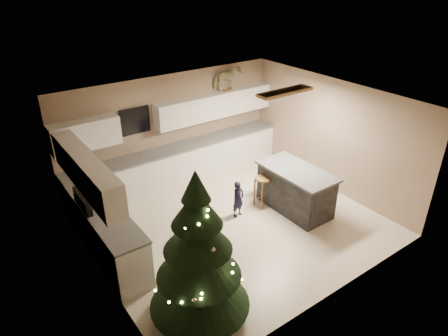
{
  "coord_description": "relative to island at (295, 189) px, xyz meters",
  "views": [
    {
      "loc": [
        -4.14,
        -5.4,
        4.82
      ],
      "look_at": [
        0.0,
        0.35,
        1.15
      ],
      "focal_mm": 32.0,
      "sensor_mm": 36.0,
      "label": 1
    }
  ],
  "objects": [
    {
      "name": "cabinetry",
      "position": [
        -2.33,
        1.95,
        0.28
      ],
      "size": [
        5.5,
        3.2,
        2.0
      ],
      "color": "white",
      "rests_on": "ground_plane"
    },
    {
      "name": "rocking_horse",
      "position": [
        0.1,
        2.63,
        1.83
      ],
      "size": [
        0.7,
        0.37,
        0.59
      ],
      "rotation": [
        0.0,
        0.0,
        1.47
      ],
      "color": "brown",
      "rests_on": "cabinetry"
    },
    {
      "name": "room_shell",
      "position": [
        -1.39,
        0.31,
        1.27
      ],
      "size": [
        5.52,
        5.02,
        2.61
      ],
      "color": "gray",
      "rests_on": "ground_plane"
    },
    {
      "name": "christmas_tree",
      "position": [
        -3.27,
        -1.3,
        0.55
      ],
      "size": [
        1.57,
        1.51,
        2.5
      ],
      "rotation": [
        0.0,
        0.0,
        -0.4
      ],
      "color": "#3F2816",
      "rests_on": "ground_plane"
    },
    {
      "name": "ground_plane",
      "position": [
        -1.42,
        0.3,
        -0.48
      ],
      "size": [
        5.5,
        5.5,
        0.0
      ],
      "primitive_type": "plane",
      "color": "beige"
    },
    {
      "name": "toddler",
      "position": [
        -1.16,
        0.5,
        -0.08
      ],
      "size": [
        0.32,
        0.23,
        0.81
      ],
      "primitive_type": "imported",
      "rotation": [
        0.0,
        0.0,
        0.15
      ],
      "color": "black",
      "rests_on": "ground_plane"
    },
    {
      "name": "bar_stool",
      "position": [
        -0.47,
        0.51,
        0.04
      ],
      "size": [
        0.36,
        0.36,
        0.69
      ],
      "rotation": [
        0.0,
        0.0,
        -0.1
      ],
      "color": "brown",
      "rests_on": "ground_plane"
    },
    {
      "name": "island",
      "position": [
        0.0,
        0.0,
        0.0
      ],
      "size": [
        0.9,
        1.7,
        0.95
      ],
      "color": "black",
      "rests_on": "ground_plane"
    }
  ]
}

